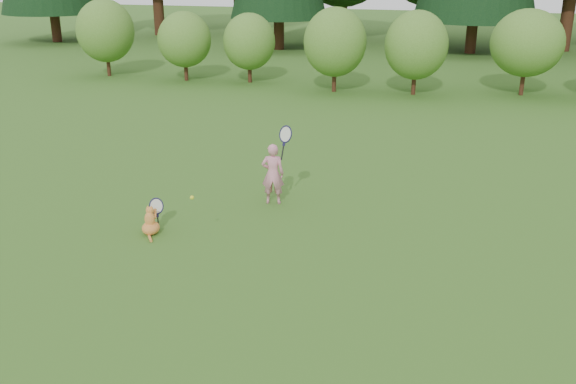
% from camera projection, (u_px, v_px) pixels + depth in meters
% --- Properties ---
extents(ground, '(100.00, 100.00, 0.00)m').
position_uv_depth(ground, '(261.00, 251.00, 9.73)').
color(ground, '#2B5718').
rests_on(ground, ground).
extents(shrub_row, '(28.00, 3.00, 2.80)m').
position_uv_depth(shrub_row, '(382.00, 49.00, 21.01)').
color(shrub_row, '#487323').
rests_on(shrub_row, ground).
extents(child, '(0.66, 0.45, 1.66)m').
position_uv_depth(child, '(273.00, 173.00, 11.46)').
color(child, pink).
rests_on(child, ground).
extents(cat, '(0.39, 0.71, 0.64)m').
position_uv_depth(cat, '(150.00, 219.00, 10.29)').
color(cat, '#BD7024').
rests_on(cat, ground).
extents(tennis_ball, '(0.06, 0.06, 0.06)m').
position_uv_depth(tennis_ball, '(192.00, 198.00, 9.59)').
color(tennis_ball, '#C4C917').
rests_on(tennis_ball, ground).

